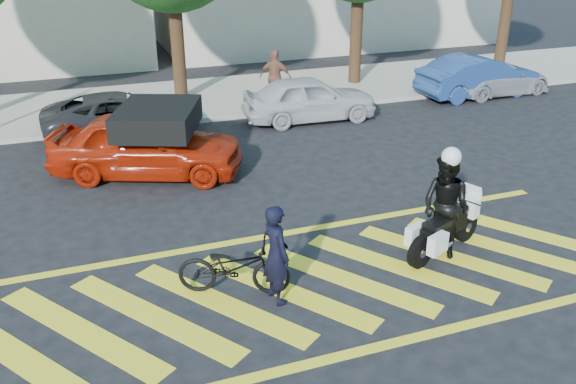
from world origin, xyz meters
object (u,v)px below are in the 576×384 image
object	(u,v)px
officer_bike	(276,254)
officer_moto	(446,207)
bicycle	(234,267)
parked_right	(478,76)
parked_mid_left	(122,115)
police_motorcycle	(444,230)
parked_far_right	(496,78)
red_convertible	(147,145)
parked_mid_right	(310,98)

from	to	relation	value
officer_bike	officer_moto	world-z (taller)	officer_moto
bicycle	parked_right	bearing A→B (deg)	-28.82
officer_moto	parked_mid_left	xyz separation A→B (m)	(-4.84, 9.05, -0.37)
officer_bike	bicycle	xyz separation A→B (m)	(-0.59, 0.44, -0.36)
parked_mid_left	police_motorcycle	bearing A→B (deg)	-150.14
parked_mid_left	parked_far_right	xyz separation A→B (m)	(12.95, 0.00, -0.02)
officer_bike	officer_moto	bearing A→B (deg)	-94.18
bicycle	red_convertible	xyz separation A→B (m)	(-0.59, 5.69, 0.29)
police_motorcycle	parked_mid_right	distance (m)	8.55
officer_moto	parked_far_right	world-z (taller)	officer_moto
parked_mid_right	parked_far_right	bearing A→B (deg)	-82.61
red_convertible	parked_mid_left	world-z (taller)	red_convertible
bicycle	police_motorcycle	xyz separation A→B (m)	(4.00, -0.10, 0.01)
parked_mid_left	parked_mid_right	xyz separation A→B (m)	(5.60, -0.54, 0.08)
parked_mid_left	parked_right	size ratio (longest dim) A/B	1.01
parked_mid_right	officer_bike	bearing A→B (deg)	158.08
bicycle	police_motorcycle	size ratio (longest dim) A/B	0.95
police_motorcycle	red_convertible	xyz separation A→B (m)	(-4.59, 5.79, 0.28)
officer_bike	parked_far_right	xyz separation A→B (m)	(11.50, 9.41, -0.27)
police_motorcycle	parked_mid_right	size ratio (longest dim) A/B	0.49
officer_bike	bicycle	bearing A→B (deg)	43.14
officer_moto	parked_mid_right	distance (m)	8.55
officer_bike	red_convertible	world-z (taller)	officer_bike
bicycle	red_convertible	size ratio (longest dim) A/B	0.41
police_motorcycle	parked_far_right	xyz separation A→B (m)	(8.09, 9.06, 0.09)
police_motorcycle	parked_far_right	distance (m)	12.15
police_motorcycle	red_convertible	size ratio (longest dim) A/B	0.43
red_convertible	parked_far_right	xyz separation A→B (m)	(12.68, 3.28, -0.19)
red_convertible	officer_bike	bearing A→B (deg)	-147.01
red_convertible	parked_mid_right	distance (m)	6.00
police_motorcycle	officer_moto	world-z (taller)	officer_moto
parked_mid_left	officer_moto	bearing A→B (deg)	-150.19
red_convertible	parked_far_right	bearing A→B (deg)	-53.46
officer_moto	parked_mid_right	size ratio (longest dim) A/B	0.48
police_motorcycle	parked_far_right	bearing A→B (deg)	25.64
officer_moto	parked_mid_left	bearing A→B (deg)	-174.46
officer_bike	parked_right	world-z (taller)	officer_bike
parked_mid_left	parked_mid_right	bearing A→B (deg)	-93.88
red_convertible	parked_mid_left	xyz separation A→B (m)	(-0.26, 3.28, -0.17)
officer_moto	parked_far_right	bearing A→B (deg)	115.54
parked_far_right	parked_mid_right	bearing A→B (deg)	91.53
officer_bike	parked_mid_left	bearing A→B (deg)	-1.45
police_motorcycle	parked_mid_left	bearing A→B (deg)	95.59
officer_bike	officer_moto	xyz separation A→B (m)	(3.39, 0.36, 0.12)
police_motorcycle	parked_right	size ratio (longest dim) A/B	0.46
parked_right	parked_far_right	xyz separation A→B (m)	(0.80, 0.00, -0.13)
officer_bike	red_convertible	size ratio (longest dim) A/B	0.37
officer_moto	bicycle	bearing A→B (deg)	-113.80
officer_bike	bicycle	world-z (taller)	officer_bike
officer_moto	parked_mid_right	bearing A→B (deg)	152.31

